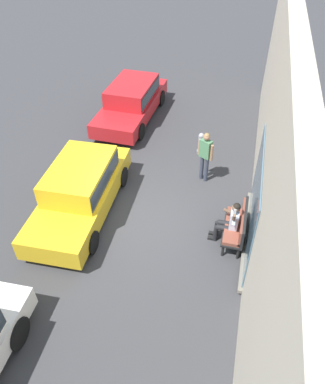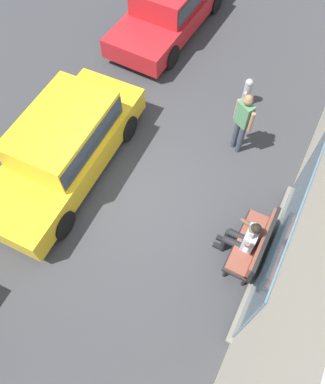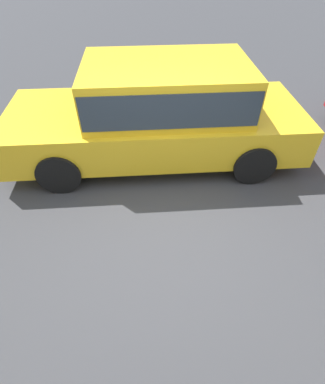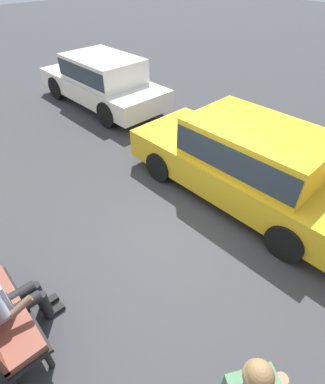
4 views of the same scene
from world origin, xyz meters
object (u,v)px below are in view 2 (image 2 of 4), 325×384
bench (255,244)px  parked_car_near (171,3)px  pedestrian_standing (243,119)px  person_on_phone (244,238)px  parked_car_mid (64,143)px  fire_hydrant (247,92)px

bench → parked_car_near: (-5.78, -4.71, 0.21)m
pedestrian_standing → bench: bearing=27.8°
parked_car_near → pedestrian_standing: 4.82m
person_on_phone → parked_car_mid: parked_car_mid is taller
bench → parked_car_mid: 4.50m
parked_car_mid → person_on_phone: bearing=86.9°
person_on_phone → fire_hydrant: person_on_phone is taller
person_on_phone → bench: bearing=101.3°
bench → pedestrian_standing: (-2.41, -1.27, 0.46)m
bench → fire_hydrant: bench is taller
bench → pedestrian_standing: bearing=-152.2°
bench → person_on_phone: (0.04, -0.22, 0.13)m
person_on_phone → parked_car_near: 7.35m
bench → fire_hydrant: size_ratio=1.77×
person_on_phone → pedestrian_standing: pedestrian_standing is taller
person_on_phone → pedestrian_standing: 2.69m
parked_car_mid → fire_hydrant: size_ratio=5.66×
parked_car_near → pedestrian_standing: size_ratio=2.67×
person_on_phone → parked_car_near: bearing=-142.4°
parked_car_mid → fire_hydrant: parked_car_mid is taller
bench → pedestrian_standing: pedestrian_standing is taller
parked_car_near → fire_hydrant: 3.66m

